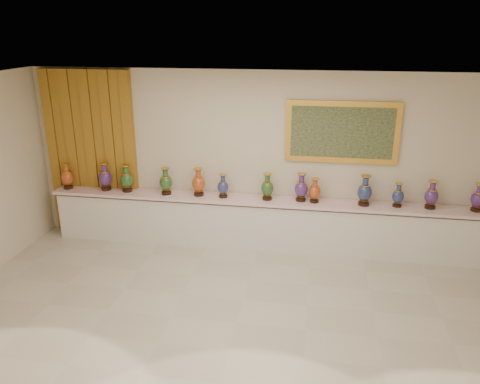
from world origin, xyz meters
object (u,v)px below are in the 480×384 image
object	(u,v)px
vase_2	(127,180)
vase_0	(67,177)
vase_1	(105,178)
counter	(259,224)

from	to	relation	value
vase_2	vase_0	bearing A→B (deg)	-178.64
vase_0	vase_1	xyz separation A→B (m)	(0.70, 0.04, 0.02)
counter	vase_1	distance (m)	2.83
vase_1	vase_2	distance (m)	0.40
counter	vase_1	xyz separation A→B (m)	(-2.75, 0.00, 0.69)
vase_2	counter	bearing A→B (deg)	0.20
vase_1	vase_0	bearing A→B (deg)	-176.80
counter	vase_2	world-z (taller)	vase_2
counter	vase_2	distance (m)	2.44
vase_0	vase_2	bearing A→B (deg)	1.36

